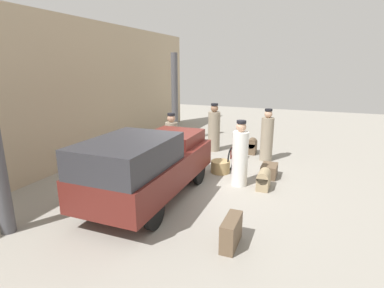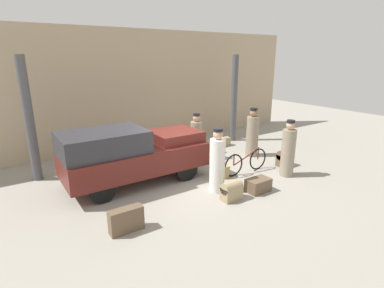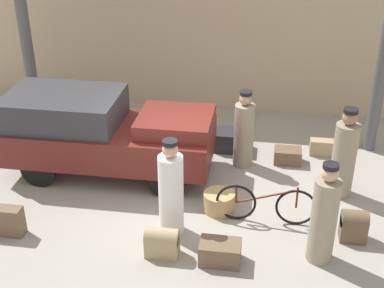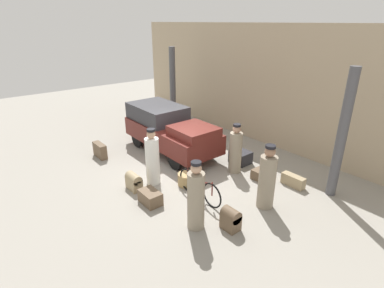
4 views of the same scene
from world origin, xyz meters
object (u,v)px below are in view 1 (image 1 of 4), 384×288
trunk_wicker_pale (269,171)px  porter_lifting_near_truck (240,156)px  porter_standing_middle (172,141)px  trunk_barrel_dark (264,179)px  suitcase_small_leather (177,150)px  truck (147,163)px  suitcase_black_upright (231,232)px  trunk_umber_medium (252,146)px  wicker_basket (220,167)px  conductor_in_dark_uniform (214,130)px  porter_with_bicycle (267,137)px  suitcase_tan_flat (175,143)px  trunk_large_brown (150,157)px  bicycle (235,154)px

trunk_wicker_pale → porter_lifting_near_truck: bearing=143.5°
porter_standing_middle → trunk_barrel_dark: 3.30m
suitcase_small_leather → trunk_barrel_dark: (-1.98, -3.31, 0.10)m
truck → suitcase_black_upright: bearing=-115.7°
trunk_umber_medium → wicker_basket: bearing=167.8°
conductor_in_dark_uniform → suitcase_black_upright: bearing=-159.6°
porter_standing_middle → trunk_barrel_dark: (-1.06, -3.09, -0.48)m
trunk_umber_medium → trunk_barrel_dark: 3.16m
trunk_wicker_pale → porter_with_bicycle: bearing=11.5°
trunk_wicker_pale → porter_standing_middle: bearing=87.4°
wicker_basket → conductor_in_dark_uniform: size_ratio=0.32×
conductor_in_dark_uniform → suitcase_tan_flat: size_ratio=2.49×
conductor_in_dark_uniform → suitcase_tan_flat: conductor_in_dark_uniform is taller
trunk_large_brown → trunk_wicker_pale: bearing=-87.3°
trunk_wicker_pale → trunk_umber_medium: 2.29m
trunk_umber_medium → porter_with_bicycle: bearing=-134.7°
porter_standing_middle → conductor_in_dark_uniform: 2.05m
wicker_basket → trunk_wicker_pale: 1.40m
suitcase_black_upright → trunk_wicker_pale: (3.67, -0.17, -0.08)m
truck → wicker_basket: 2.73m
truck → wicker_basket: size_ratio=7.14×
porter_lifting_near_truck → trunk_large_brown: (0.72, 3.07, -0.57)m
truck → bicycle: 3.52m
truck → porter_lifting_near_truck: porter_lifting_near_truck is taller
wicker_basket → suitcase_tan_flat: 3.15m
suitcase_black_upright → suitcase_small_leather: size_ratio=1.28×
trunk_large_brown → suitcase_tan_flat: size_ratio=0.93×
porter_standing_middle → porter_lifting_near_truck: (-1.03, -2.45, 0.05)m
conductor_in_dark_uniform → suitcase_small_leather: 1.56m
suitcase_black_upright → suitcase_small_leather: (4.73, 3.17, -0.11)m
trunk_wicker_pale → trunk_large_brown: size_ratio=0.99×
suitcase_small_leather → trunk_barrel_dark: bearing=-120.9°
conductor_in_dark_uniform → suitcase_small_leather: size_ratio=3.14×
porter_standing_middle → trunk_umber_medium: (1.97, -2.22, -0.45)m
trunk_umber_medium → trunk_barrel_dark: bearing=-164.0°
porter_lifting_near_truck → suitcase_small_leather: 3.37m
bicycle → wicker_basket: bicycle is taller
wicker_basket → trunk_barrel_dark: (-0.76, -1.36, 0.08)m
porter_standing_middle → trunk_large_brown: size_ratio=2.49×
porter_lifting_near_truck → trunk_umber_medium: porter_lifting_near_truck is taller
porter_standing_middle → porter_with_bicycle: porter_with_bicycle is taller
wicker_basket → suitcase_black_upright: (-3.50, -1.22, 0.08)m
porter_with_bicycle → suitcase_black_upright: 5.23m
porter_with_bicycle → trunk_barrel_dark: size_ratio=3.26×
porter_with_bicycle → suitcase_black_upright: (-5.20, -0.15, -0.52)m
truck → trunk_large_brown: truck is taller
wicker_basket → trunk_umber_medium: 2.33m
porter_lifting_near_truck → porter_with_bicycle: (2.42, -0.35, -0.00)m
wicker_basket → porter_standing_middle: (0.31, 1.72, 0.56)m
trunk_umber_medium → suitcase_tan_flat: bearing=94.6°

